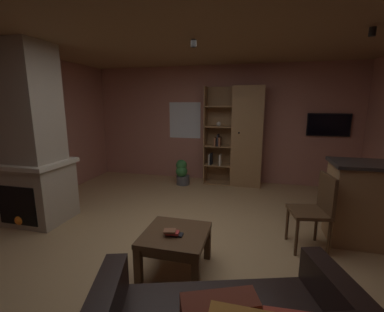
{
  "coord_description": "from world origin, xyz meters",
  "views": [
    {
      "loc": [
        0.81,
        -2.85,
        1.73
      ],
      "look_at": [
        0.0,
        0.4,
        1.05
      ],
      "focal_mm": 24.28,
      "sensor_mm": 36.0,
      "label": 1
    }
  ],
  "objects_px": {
    "potted_floor_plant": "(182,173)",
    "wall_mounted_tv": "(329,125)",
    "stone_fireplace": "(31,145)",
    "bookshelf_cabinet": "(243,137)",
    "table_book_2": "(170,231)",
    "dining_chair": "(316,207)",
    "coffee_table": "(175,240)",
    "table_book_0": "(177,235)",
    "table_book_1": "(172,233)"
  },
  "relations": [
    {
      "from": "table_book_2",
      "to": "wall_mounted_tv",
      "type": "bearing_deg",
      "value": 57.67
    },
    {
      "from": "stone_fireplace",
      "to": "bookshelf_cabinet",
      "type": "relative_size",
      "value": 1.22
    },
    {
      "from": "table_book_1",
      "to": "potted_floor_plant",
      "type": "bearing_deg",
      "value": 104.33
    },
    {
      "from": "coffee_table",
      "to": "wall_mounted_tv",
      "type": "bearing_deg",
      "value": 57.47
    },
    {
      "from": "table_book_1",
      "to": "dining_chair",
      "type": "distance_m",
      "value": 1.74
    },
    {
      "from": "coffee_table",
      "to": "wall_mounted_tv",
      "type": "xyz_separation_m",
      "value": [
        2.16,
        3.38,
        0.97
      ]
    },
    {
      "from": "stone_fireplace",
      "to": "coffee_table",
      "type": "bearing_deg",
      "value": -15.57
    },
    {
      "from": "potted_floor_plant",
      "to": "table_book_0",
      "type": "bearing_deg",
      "value": -74.81
    },
    {
      "from": "bookshelf_cabinet",
      "to": "table_book_1",
      "type": "height_order",
      "value": "bookshelf_cabinet"
    },
    {
      "from": "stone_fireplace",
      "to": "bookshelf_cabinet",
      "type": "height_order",
      "value": "stone_fireplace"
    },
    {
      "from": "dining_chair",
      "to": "coffee_table",
      "type": "bearing_deg",
      "value": -151.43
    },
    {
      "from": "table_book_2",
      "to": "coffee_table",
      "type": "bearing_deg",
      "value": 67.16
    },
    {
      "from": "stone_fireplace",
      "to": "table_book_0",
      "type": "distance_m",
      "value": 2.61
    },
    {
      "from": "bookshelf_cabinet",
      "to": "table_book_2",
      "type": "distance_m",
      "value": 3.34
    },
    {
      "from": "stone_fireplace",
      "to": "table_book_2",
      "type": "bearing_deg",
      "value": -17.52
    },
    {
      "from": "table_book_0",
      "to": "wall_mounted_tv",
      "type": "bearing_deg",
      "value": 58.32
    },
    {
      "from": "stone_fireplace",
      "to": "dining_chair",
      "type": "relative_size",
      "value": 2.76
    },
    {
      "from": "stone_fireplace",
      "to": "dining_chair",
      "type": "bearing_deg",
      "value": 2.23
    },
    {
      "from": "table_book_0",
      "to": "table_book_1",
      "type": "relative_size",
      "value": 0.9
    },
    {
      "from": "table_book_0",
      "to": "table_book_2",
      "type": "relative_size",
      "value": 1.02
    },
    {
      "from": "bookshelf_cabinet",
      "to": "dining_chair",
      "type": "height_order",
      "value": "bookshelf_cabinet"
    },
    {
      "from": "table_book_2",
      "to": "wall_mounted_tv",
      "type": "height_order",
      "value": "wall_mounted_tv"
    },
    {
      "from": "coffee_table",
      "to": "table_book_2",
      "type": "height_order",
      "value": "table_book_2"
    },
    {
      "from": "potted_floor_plant",
      "to": "wall_mounted_tv",
      "type": "distance_m",
      "value": 3.14
    },
    {
      "from": "potted_floor_plant",
      "to": "bookshelf_cabinet",
      "type": "bearing_deg",
      "value": 14.29
    },
    {
      "from": "table_book_2",
      "to": "bookshelf_cabinet",
      "type": "bearing_deg",
      "value": 80.92
    },
    {
      "from": "coffee_table",
      "to": "wall_mounted_tv",
      "type": "relative_size",
      "value": 0.82
    },
    {
      "from": "table_book_2",
      "to": "table_book_0",
      "type": "bearing_deg",
      "value": 16.78
    },
    {
      "from": "table_book_2",
      "to": "dining_chair",
      "type": "distance_m",
      "value": 1.76
    },
    {
      "from": "table_book_0",
      "to": "table_book_1",
      "type": "bearing_deg",
      "value": -167.19
    },
    {
      "from": "wall_mounted_tv",
      "to": "stone_fireplace",
      "type": "bearing_deg",
      "value": -148.99
    },
    {
      "from": "bookshelf_cabinet",
      "to": "dining_chair",
      "type": "xyz_separation_m",
      "value": [
        1.0,
        -2.36,
        -0.5
      ]
    },
    {
      "from": "stone_fireplace",
      "to": "potted_floor_plant",
      "type": "distance_m",
      "value": 2.86
    },
    {
      "from": "coffee_table",
      "to": "potted_floor_plant",
      "type": "xyz_separation_m",
      "value": [
        -0.76,
        2.86,
        -0.08
      ]
    },
    {
      "from": "stone_fireplace",
      "to": "table_book_0",
      "type": "height_order",
      "value": "stone_fireplace"
    },
    {
      "from": "bookshelf_cabinet",
      "to": "table_book_2",
      "type": "bearing_deg",
      "value": -99.08
    },
    {
      "from": "table_book_1",
      "to": "table_book_2",
      "type": "distance_m",
      "value": 0.03
    },
    {
      "from": "coffee_table",
      "to": "table_book_0",
      "type": "distance_m",
      "value": 0.12
    },
    {
      "from": "table_book_0",
      "to": "table_book_1",
      "type": "height_order",
      "value": "table_book_1"
    },
    {
      "from": "table_book_1",
      "to": "table_book_0",
      "type": "bearing_deg",
      "value": 12.81
    },
    {
      "from": "table_book_0",
      "to": "wall_mounted_tv",
      "type": "xyz_separation_m",
      "value": [
        2.12,
        3.44,
        0.87
      ]
    },
    {
      "from": "stone_fireplace",
      "to": "table_book_0",
      "type": "xyz_separation_m",
      "value": [
        2.41,
        -0.72,
        -0.71
      ]
    },
    {
      "from": "stone_fireplace",
      "to": "bookshelf_cabinet",
      "type": "xyz_separation_m",
      "value": [
        2.86,
        2.51,
        -0.12
      ]
    },
    {
      "from": "coffee_table",
      "to": "potted_floor_plant",
      "type": "relative_size",
      "value": 1.21
    },
    {
      "from": "bookshelf_cabinet",
      "to": "table_book_1",
      "type": "distance_m",
      "value": 3.33
    },
    {
      "from": "stone_fireplace",
      "to": "table_book_2",
      "type": "xyz_separation_m",
      "value": [
        2.34,
        -0.74,
        -0.67
      ]
    },
    {
      "from": "potted_floor_plant",
      "to": "wall_mounted_tv",
      "type": "xyz_separation_m",
      "value": [
        2.91,
        0.53,
        1.04
      ]
    },
    {
      "from": "dining_chair",
      "to": "table_book_2",
      "type": "bearing_deg",
      "value": -149.72
    },
    {
      "from": "coffee_table",
      "to": "table_book_1",
      "type": "bearing_deg",
      "value": -98.19
    },
    {
      "from": "bookshelf_cabinet",
      "to": "table_book_2",
      "type": "height_order",
      "value": "bookshelf_cabinet"
    }
  ]
}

